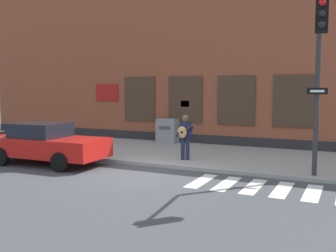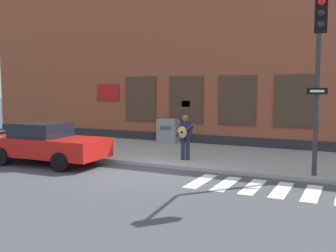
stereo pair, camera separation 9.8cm
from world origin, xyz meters
name	(u,v)px [view 1 (the left image)]	position (x,y,z in m)	size (l,w,h in m)	color
ground_plane	(141,174)	(0.00, 0.00, 0.00)	(160.00, 160.00, 0.00)	#424449
sidewalk	(187,154)	(0.00, 4.00, 0.06)	(28.00, 5.55, 0.12)	#9E9E99
building_backdrop	(223,55)	(0.00, 8.77, 4.54)	(28.00, 4.06, 9.08)	brown
crosswalk	(282,190)	(4.55, -0.08, 0.01)	(5.20, 1.90, 0.01)	silver
red_car	(45,143)	(-4.03, -0.03, 0.77)	(4.65, 2.09, 1.53)	red
busker	(185,135)	(0.57, 2.35, 1.08)	(0.76, 0.61, 1.68)	#1E233D
traffic_light	(319,62)	(5.32, 0.70, 3.53)	(0.69, 2.62, 4.92)	#2D2D30
utility_box	(168,131)	(-2.04, 6.32, 0.71)	(1.02, 0.65, 1.18)	gray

